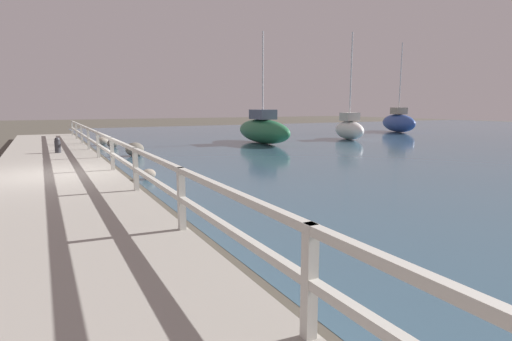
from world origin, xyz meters
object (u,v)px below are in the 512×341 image
at_px(mooring_bollard, 58,145).
at_px(sailboat_blue, 398,122).
at_px(sailboat_green, 263,130).
at_px(sailboat_white, 349,128).

distance_m(mooring_bollard, sailboat_blue, 26.35).
bearing_deg(sailboat_green, sailboat_white, 1.21).
height_order(sailboat_white, sailboat_blue, sailboat_blue).
xyz_separation_m(mooring_bollard, sailboat_white, (16.95, 2.04, 0.15)).
relative_size(mooring_bollard, sailboat_green, 0.10).
height_order(sailboat_blue, sailboat_green, sailboat_blue).
xyz_separation_m(sailboat_white, sailboat_blue, (8.72, 3.93, 0.10)).
bearing_deg(sailboat_white, sailboat_blue, 40.79).
xyz_separation_m(mooring_bollard, sailboat_blue, (25.66, 5.96, 0.25)).
bearing_deg(mooring_bollard, sailboat_white, 6.86).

